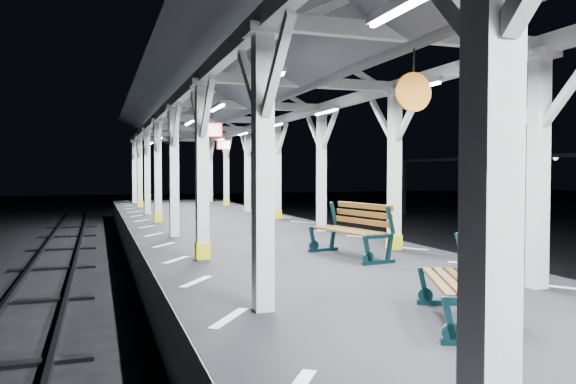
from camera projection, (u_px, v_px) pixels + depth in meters
ground at (346, 333)px, 9.16m from camera, size 120.00×120.00×0.00m
platform at (347, 303)px, 9.14m from camera, size 6.00×50.00×1.00m
hazard_stripes_left at (196, 282)px, 8.33m from camera, size 1.00×48.00×0.01m
hazard_stripes_right at (473, 264)px, 9.91m from camera, size 1.00×48.00×0.01m
track_left at (8, 362)px, 7.55m from camera, size 2.20×60.00×0.16m
canopy at (348, 52)px, 8.98m from camera, size 5.40×49.00×4.65m
bench_near at (465, 279)px, 6.04m from camera, size 1.24×1.78×0.91m
bench_mid at (354, 228)px, 10.74m from camera, size 1.02×2.00×1.03m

